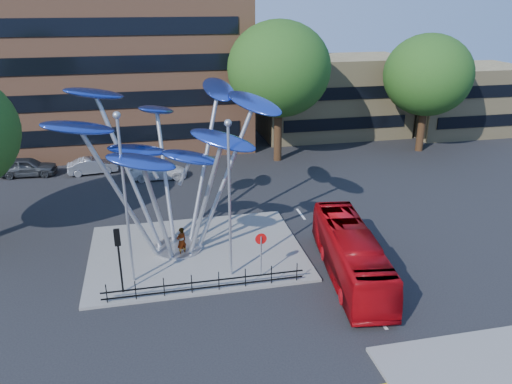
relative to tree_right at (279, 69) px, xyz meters
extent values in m
plane|color=black|center=(-8.00, -22.00, -8.04)|extent=(120.00, 120.00, 0.00)
cube|color=slate|center=(-9.00, -16.00, -7.96)|extent=(12.00, 9.00, 0.15)
cube|color=tan|center=(8.00, 8.00, -4.04)|extent=(15.00, 8.00, 8.00)
cube|color=tan|center=(22.00, 6.00, -4.54)|extent=(12.00, 8.00, 7.00)
cylinder|color=black|center=(0.00, 0.00, -5.18)|extent=(0.70, 0.70, 5.72)
ellipsoid|color=#184714|center=(0.00, 0.00, 0.02)|extent=(8.80, 8.80, 8.10)
cylinder|color=black|center=(14.00, 0.00, -5.51)|extent=(0.70, 0.70, 5.06)
ellipsoid|color=#184714|center=(14.00, 0.00, -0.91)|extent=(8.00, 8.00, 7.36)
cylinder|color=#9EA0A5|center=(-10.00, -15.50, -7.83)|extent=(2.80, 2.80, 0.12)
cylinder|color=#9EA0A5|center=(-11.20, -16.10, -3.99)|extent=(0.24, 0.24, 7.80)
ellipsoid|color=#2945B2|center=(-14.40, -17.10, -0.09)|extent=(3.92, 2.95, 1.39)
cylinder|color=#9EA0A5|center=(-10.40, -16.50, -4.69)|extent=(0.24, 0.24, 6.40)
ellipsoid|color=#2945B2|center=(-11.60, -18.70, -1.49)|extent=(3.47, 1.78, 1.31)
cylinder|color=#9EA0A5|center=(-9.40, -16.30, -4.39)|extent=(0.24, 0.24, 7.00)
ellipsoid|color=#2945B2|center=(-7.60, -17.90, -0.89)|extent=(3.81, 3.11, 1.36)
cylinder|color=#9EA0A5|center=(-8.80, -15.50, -3.79)|extent=(0.24, 0.24, 8.20)
ellipsoid|color=#2945B2|center=(-5.40, -15.10, 0.31)|extent=(3.52, 4.06, 1.44)
cylinder|color=#9EA0A5|center=(-9.20, -14.60, -3.59)|extent=(0.24, 0.24, 8.60)
ellipsoid|color=#2945B2|center=(-7.00, -12.60, 0.71)|extent=(2.21, 3.79, 1.39)
cylinder|color=#9EA0A5|center=(-10.20, -14.50, -4.19)|extent=(0.24, 0.24, 7.40)
ellipsoid|color=#2945B2|center=(-10.60, -11.90, -0.49)|extent=(3.02, 3.71, 1.34)
cylinder|color=#9EA0A5|center=(-11.00, -15.10, -3.49)|extent=(0.24, 0.24, 8.80)
ellipsoid|color=#2945B2|center=(-13.80, -13.70, 0.91)|extent=(3.88, 3.60, 1.42)
ellipsoid|color=#2945B2|center=(-11.80, -15.30, -1.89)|extent=(3.40, 1.96, 1.13)
ellipsoid|color=#2945B2|center=(-9.10, -15.90, -2.29)|extent=(3.39, 2.16, 1.11)
cylinder|color=#9EA0A5|center=(-12.50, -18.50, -3.64)|extent=(0.14, 0.14, 8.50)
sphere|color=#9EA0A5|center=(-12.50, -18.50, 0.73)|extent=(0.36, 0.36, 0.36)
cylinder|color=#9EA0A5|center=(-7.50, -19.00, -3.89)|extent=(0.14, 0.14, 8.00)
sphere|color=#9EA0A5|center=(-7.50, -19.00, 0.23)|extent=(0.36, 0.36, 0.36)
cylinder|color=black|center=(-13.00, -19.50, -6.29)|extent=(0.10, 0.10, 3.20)
cube|color=black|center=(-13.00, -19.50, -4.89)|extent=(0.28, 0.18, 0.85)
sphere|color=#FF0C0C|center=(-13.00, -19.50, -4.61)|extent=(0.18, 0.18, 0.18)
cylinder|color=#9EA0A5|center=(-6.00, -19.50, -6.74)|extent=(0.08, 0.08, 2.30)
cylinder|color=red|center=(-6.00, -19.47, -5.74)|extent=(0.60, 0.04, 0.60)
cube|color=white|center=(-6.00, -19.45, -5.74)|extent=(0.42, 0.03, 0.10)
cylinder|color=black|center=(-13.70, -20.30, -7.39)|extent=(0.05, 0.05, 1.00)
cylinder|color=black|center=(-12.36, -20.30, -7.39)|extent=(0.05, 0.05, 1.00)
cylinder|color=black|center=(-11.01, -20.30, -7.39)|extent=(0.05, 0.05, 1.00)
cylinder|color=black|center=(-9.67, -20.30, -7.39)|extent=(0.05, 0.05, 1.00)
cylinder|color=black|center=(-8.33, -20.30, -7.39)|extent=(0.05, 0.05, 1.00)
cylinder|color=black|center=(-6.99, -20.30, -7.39)|extent=(0.05, 0.05, 1.00)
cylinder|color=black|center=(-5.64, -20.30, -7.39)|extent=(0.05, 0.05, 1.00)
cylinder|color=black|center=(-4.30, -20.30, -7.39)|extent=(0.05, 0.05, 1.00)
cube|color=black|center=(-9.00, -20.30, -7.34)|extent=(10.00, 0.06, 0.06)
cube|color=black|center=(-9.00, -20.30, -7.69)|extent=(10.00, 0.06, 0.06)
imported|color=#A4070D|center=(-1.40, -20.27, -6.72)|extent=(3.48, 9.66, 2.63)
imported|color=gray|center=(-9.84, -16.28, -7.05)|extent=(0.73, 0.67, 1.68)
imported|color=#383B3F|center=(-21.11, 0.27, -7.26)|extent=(4.67, 2.15, 1.55)
imported|color=#A5A7AD|center=(-15.96, -0.23, -7.38)|extent=(4.16, 1.90, 1.32)
imported|color=silver|center=(-10.67, -2.64, -7.37)|extent=(4.62, 1.97, 1.33)
camera|label=1|loc=(-11.11, -41.56, 5.73)|focal=35.00mm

